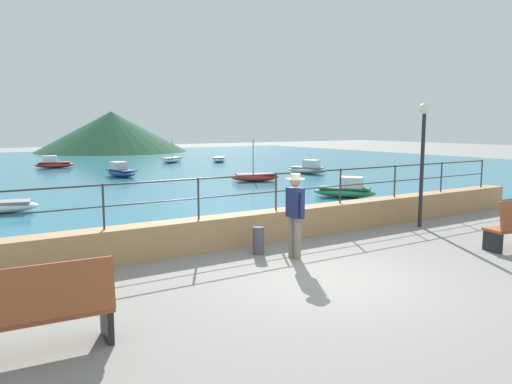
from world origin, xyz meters
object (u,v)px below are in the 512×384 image
at_px(boat_6, 308,169).
at_px(person_walking, 295,211).
at_px(boat_0, 346,190).
at_px(boat_3, 172,160).
at_px(bench_main, 39,310).
at_px(boat_4, 255,177).
at_px(lamp_post, 423,145).
at_px(bollard, 258,241).
at_px(boat_5, 219,159).
at_px(boat_7, 54,164).
at_px(boat_1, 121,171).

bearing_deg(boat_6, person_walking, -129.56).
bearing_deg(boat_0, boat_3, 85.49).
xyz_separation_m(bench_main, boat_4, (11.95, 13.87, -0.30)).
relative_size(lamp_post, boat_0, 1.38).
xyz_separation_m(bollard, boat_3, (8.67, 24.58, -0.03)).
bearing_deg(boat_5, bollard, -116.84).
distance_m(boat_4, boat_7, 14.65).
relative_size(person_walking, bollard, 2.99).
xyz_separation_m(bollard, boat_4, (7.20, 11.31, -0.03)).
xyz_separation_m(person_walking, boat_7, (0.22, 25.11, -0.65)).
relative_size(boat_4, boat_7, 1.01).
relative_size(boat_5, boat_7, 0.98).
bearing_deg(boat_6, boat_3, 104.58).
bearing_deg(boat_3, bench_main, -116.31).
bearing_deg(boat_4, boat_3, 83.66).
distance_m(person_walking, bollard, 1.07).
distance_m(boat_1, boat_3, 9.85).
relative_size(bench_main, boat_0, 0.73).
bearing_deg(bollard, bench_main, -151.69).
distance_m(lamp_post, boat_5, 24.33).
bearing_deg(person_walking, bench_main, -160.17).
bearing_deg(person_walking, boat_3, 71.96).
bearing_deg(boat_1, bollard, -98.40).
height_order(boat_0, boat_6, same).
distance_m(boat_1, boat_4, 7.31).
xyz_separation_m(boat_0, boat_6, (4.57, 7.95, 0.00)).
bearing_deg(bench_main, boat_0, 32.44).
bearing_deg(boat_4, person_walking, -119.39).
xyz_separation_m(boat_5, boat_7, (-11.18, 1.02, 0.07)).
distance_m(bench_main, bollard, 5.40).
height_order(bench_main, boat_0, bench_main).
relative_size(lamp_post, boat_1, 1.35).
xyz_separation_m(boat_3, boat_4, (-1.47, -13.27, 0.00)).
relative_size(bench_main, lamp_post, 0.53).
bearing_deg(boat_3, boat_5, -20.39).
distance_m(boat_4, boat_6, 4.79).
bearing_deg(boat_0, boat_6, 60.09).
distance_m(lamp_post, boat_3, 24.83).
bearing_deg(boat_7, bollard, -91.56).
bearing_deg(boat_5, boat_6, -90.79).
xyz_separation_m(bench_main, boat_5, (16.60, 25.96, -0.30)).
bearing_deg(boat_6, bench_main, -136.70).
bearing_deg(boat_0, boat_1, 111.23).
bearing_deg(boat_1, person_walking, -96.67).
bearing_deg(boat_6, boat_0, -119.91).
bearing_deg(boat_1, boat_6, -23.33).
xyz_separation_m(boat_0, boat_1, (-4.63, 11.92, 0.00)).
xyz_separation_m(boat_4, boat_7, (-6.54, 13.11, 0.06)).
xyz_separation_m(person_walking, boat_0, (6.69, 5.68, -0.65)).
xyz_separation_m(bollard, boat_5, (11.84, 23.40, -0.04)).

